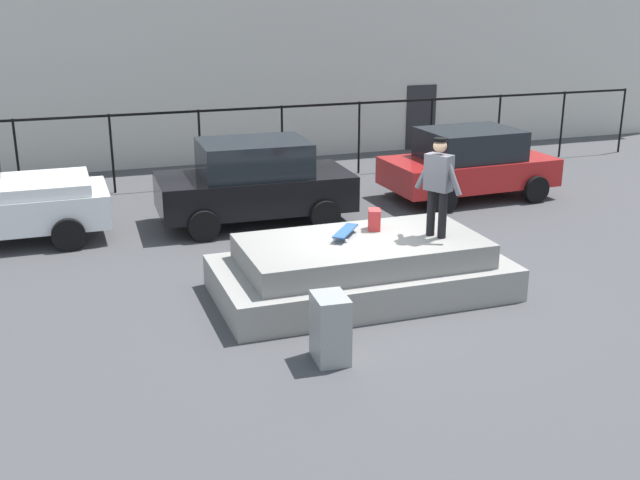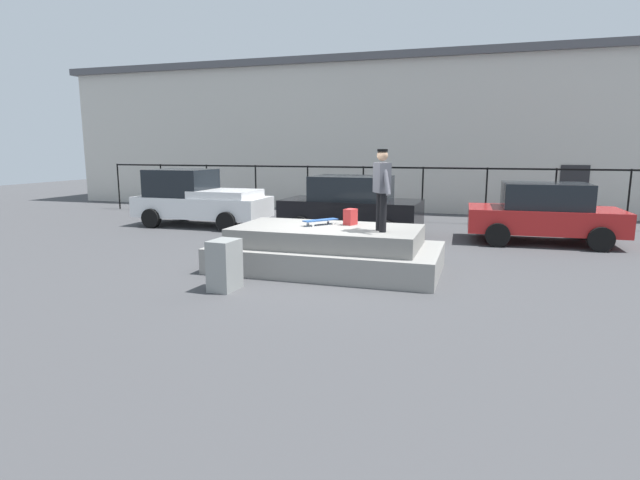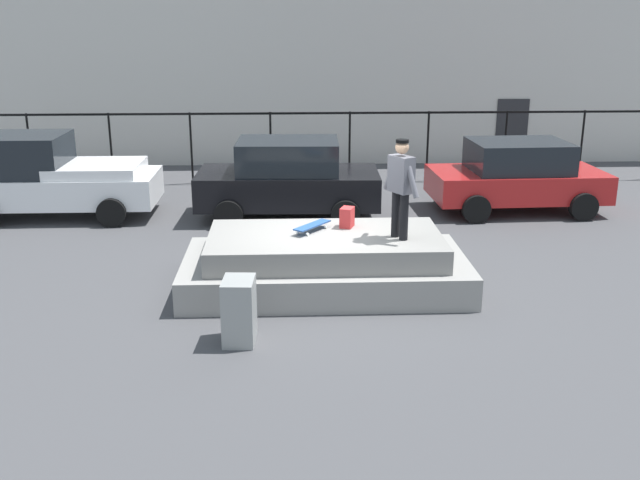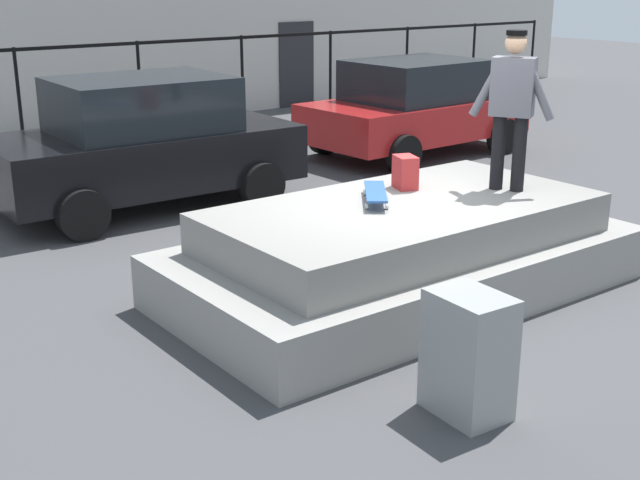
{
  "view_description": "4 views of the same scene",
  "coord_description": "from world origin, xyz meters",
  "px_view_note": "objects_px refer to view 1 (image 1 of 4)",
  "views": [
    {
      "loc": [
        -4.64,
        -11.2,
        4.84
      ],
      "look_at": [
        -0.55,
        0.45,
        0.82
      ],
      "focal_mm": 43.41,
      "sensor_mm": 36.0,
      "label": 1
    },
    {
      "loc": [
        3.12,
        -10.41,
        2.57
      ],
      "look_at": [
        -0.36,
        0.55,
        0.52
      ],
      "focal_mm": 28.59,
      "sensor_mm": 36.0,
      "label": 2
    },
    {
      "loc": [
        -0.61,
        -11.76,
        4.47
      ],
      "look_at": [
        -0.06,
        0.7,
        0.61
      ],
      "focal_mm": 40.73,
      "sensor_mm": 36.0,
      "label": 3
    },
    {
      "loc": [
        -5.59,
        -6.01,
        3.14
      ],
      "look_at": [
        -0.53,
        0.64,
        0.47
      ],
      "focal_mm": 47.26,
      "sensor_mm": 36.0,
      "label": 4
    }
  ],
  "objects_px": {
    "backpack": "(374,220)",
    "car_black_sedan_mid": "(254,182)",
    "skateboard": "(345,231)",
    "car_red_sedan_far": "(469,163)",
    "skateboarder": "(438,181)",
    "utility_box": "(330,328)"
  },
  "relations": [
    {
      "from": "skateboarder",
      "to": "backpack",
      "type": "bearing_deg",
      "value": 139.65
    },
    {
      "from": "car_red_sedan_far",
      "to": "utility_box",
      "type": "height_order",
      "value": "car_red_sedan_far"
    },
    {
      "from": "backpack",
      "to": "utility_box",
      "type": "relative_size",
      "value": 0.37
    },
    {
      "from": "skateboarder",
      "to": "car_black_sedan_mid",
      "type": "distance_m",
      "value": 5.26
    },
    {
      "from": "car_red_sedan_far",
      "to": "car_black_sedan_mid",
      "type": "bearing_deg",
      "value": -176.33
    },
    {
      "from": "skateboarder",
      "to": "car_black_sedan_mid",
      "type": "height_order",
      "value": "skateboarder"
    },
    {
      "from": "backpack",
      "to": "car_black_sedan_mid",
      "type": "relative_size",
      "value": 0.08
    },
    {
      "from": "skateboarder",
      "to": "utility_box",
      "type": "xyz_separation_m",
      "value": [
        -2.55,
        -1.89,
        -1.41
      ]
    },
    {
      "from": "backpack",
      "to": "utility_box",
      "type": "xyz_separation_m",
      "value": [
        -1.73,
        -2.58,
        -0.64
      ]
    },
    {
      "from": "utility_box",
      "to": "skateboarder",
      "type": "bearing_deg",
      "value": 40.22
    },
    {
      "from": "skateboard",
      "to": "car_black_sedan_mid",
      "type": "relative_size",
      "value": 0.19
    },
    {
      "from": "skateboarder",
      "to": "backpack",
      "type": "relative_size",
      "value": 4.69
    },
    {
      "from": "skateboarder",
      "to": "car_black_sedan_mid",
      "type": "bearing_deg",
      "value": 110.75
    },
    {
      "from": "skateboarder",
      "to": "skateboard",
      "type": "bearing_deg",
      "value": 162.2
    },
    {
      "from": "utility_box",
      "to": "car_red_sedan_far",
      "type": "bearing_deg",
      "value": 52.76
    },
    {
      "from": "car_black_sedan_mid",
      "to": "car_red_sedan_far",
      "type": "xyz_separation_m",
      "value": [
        5.42,
        0.35,
        -0.05
      ]
    },
    {
      "from": "skateboarder",
      "to": "car_red_sedan_far",
      "type": "xyz_separation_m",
      "value": [
        3.58,
        5.18,
        -1.03
      ]
    },
    {
      "from": "car_red_sedan_far",
      "to": "utility_box",
      "type": "relative_size",
      "value": 4.34
    },
    {
      "from": "backpack",
      "to": "car_black_sedan_mid",
      "type": "distance_m",
      "value": 4.27
    },
    {
      "from": "skateboard",
      "to": "backpack",
      "type": "relative_size",
      "value": 2.21
    },
    {
      "from": "skateboard",
      "to": "car_red_sedan_far",
      "type": "bearing_deg",
      "value": 43.3
    },
    {
      "from": "car_black_sedan_mid",
      "to": "utility_box",
      "type": "relative_size",
      "value": 4.44
    }
  ]
}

